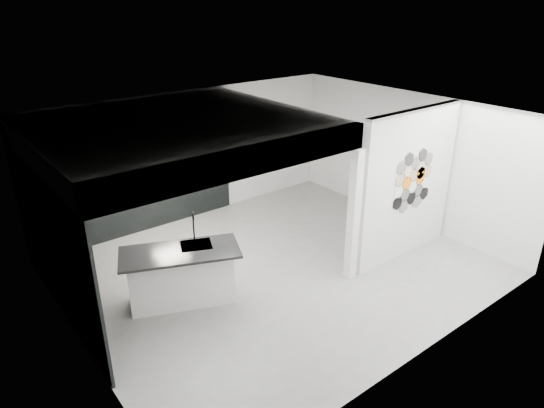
{
  "coord_description": "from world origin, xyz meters",
  "views": [
    {
      "loc": [
        -4.8,
        -5.94,
        4.59
      ],
      "look_at": [
        0.1,
        0.3,
        1.15
      ],
      "focal_mm": 32.0,
      "sensor_mm": 36.0,
      "label": 1
    }
  ],
  "objects": [
    {
      "name": "hex_tile_cluster",
      "position": [
        2.26,
        -1.09,
        1.5
      ],
      "size": [
        1.04,
        0.02,
        1.16
      ],
      "color": "black",
      "rests_on": "partition_panel"
    },
    {
      "name": "bay_clad_left",
      "position": [
        -3.47,
        1.0,
        1.18
      ],
      "size": [
        0.04,
        4.0,
        2.35
      ],
      "primitive_type": "cube",
      "color": "black",
      "rests_on": "floor"
    },
    {
      "name": "floor",
      "position": [
        0.0,
        0.0,
        -0.01
      ],
      "size": [
        7.0,
        6.0,
        0.01
      ],
      "primitive_type": "cube",
      "color": "gray"
    },
    {
      "name": "fascia_beam",
      "position": [
        -1.3,
        -0.92,
        2.55
      ],
      "size": [
        4.4,
        0.16,
        0.4
      ],
      "primitive_type": "cube",
      "color": "silver",
      "rests_on": "corner_column"
    },
    {
      "name": "glass_bowl",
      "position": [
        0.13,
        2.87,
        1.37
      ],
      "size": [
        0.15,
        0.15,
        0.11
      ],
      "primitive_type": "cylinder",
      "rotation": [
        0.0,
        0.0,
        0.0
      ],
      "color": "gray",
      "rests_on": "display_shelf"
    },
    {
      "name": "partition_panel",
      "position": [
        2.23,
        -1.0,
        1.4
      ],
      "size": [
        2.45,
        0.15,
        2.8
      ],
      "primitive_type": "cube",
      "color": "silver",
      "rests_on": "floor"
    },
    {
      "name": "kettle",
      "position": [
        0.02,
        2.87,
        1.41
      ],
      "size": [
        0.22,
        0.22,
        0.17
      ],
      "primitive_type": "ellipsoid",
      "rotation": [
        0.0,
        0.0,
        0.09
      ],
      "color": "black",
      "rests_on": "display_shelf"
    },
    {
      "name": "bottle_dark",
      "position": [
        -1.31,
        2.87,
        1.39
      ],
      "size": [
        0.06,
        0.06,
        0.15
      ],
      "primitive_type": "cylinder",
      "rotation": [
        0.0,
        0.0,
        0.07
      ],
      "color": "black",
      "rests_on": "display_shelf"
    },
    {
      "name": "display_shelf",
      "position": [
        -1.2,
        2.87,
        1.3
      ],
      "size": [
        3.0,
        0.15,
        0.04
      ],
      "primitive_type": "cube",
      "color": "black",
      "rests_on": "bay_clad_back"
    },
    {
      "name": "utensil_cup",
      "position": [
        -1.8,
        2.87,
        1.37
      ],
      "size": [
        0.1,
        0.1,
        0.1
      ],
      "primitive_type": "cylinder",
      "rotation": [
        0.0,
        0.0,
        0.43
      ],
      "color": "black",
      "rests_on": "display_shelf"
    },
    {
      "name": "corner_column",
      "position": [
        0.82,
        -1.0,
        1.18
      ],
      "size": [
        0.16,
        0.16,
        2.35
      ],
      "primitive_type": "cube",
      "color": "silver",
      "rests_on": "floor"
    },
    {
      "name": "bulkhead",
      "position": [
        -1.3,
        1.0,
        2.55
      ],
      "size": [
        4.4,
        4.0,
        0.4
      ],
      "primitive_type": "cube",
      "color": "silver",
      "rests_on": "corner_column"
    },
    {
      "name": "kitchen_island",
      "position": [
        -1.85,
        0.15,
        0.5
      ],
      "size": [
        2.0,
        1.46,
        1.47
      ],
      "rotation": [
        0.0,
        0.0,
        -0.4
      ],
      "color": "silver",
      "rests_on": "floor"
    },
    {
      "name": "stockpot",
      "position": [
        -2.1,
        2.87,
        1.4
      ],
      "size": [
        0.21,
        0.21,
        0.15
      ],
      "primitive_type": "cylinder",
      "rotation": [
        0.0,
        0.0,
        0.14
      ],
      "color": "black",
      "rests_on": "display_shelf"
    },
    {
      "name": "bay_clad_back",
      "position": [
        -1.3,
        2.97,
        1.18
      ],
      "size": [
        4.4,
        0.04,
        2.35
      ],
      "primitive_type": "cube",
      "color": "black",
      "rests_on": "floor"
    },
    {
      "name": "wall_basin",
      "position": [
        -3.24,
        0.8,
        0.85
      ],
      "size": [
        0.4,
        0.6,
        0.12
      ],
      "primitive_type": "cube",
      "color": "silver",
      "rests_on": "bay_clad_left"
    },
    {
      "name": "glass_vase",
      "position": [
        0.15,
        2.87,
        1.38
      ],
      "size": [
        0.11,
        0.11,
        0.12
      ],
      "primitive_type": "cylinder",
      "rotation": [
        0.0,
        0.0,
        0.37
      ],
      "color": "gray",
      "rests_on": "display_shelf"
    }
  ]
}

